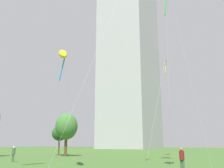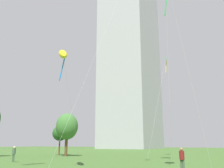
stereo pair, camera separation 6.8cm
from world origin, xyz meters
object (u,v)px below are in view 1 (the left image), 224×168
at_px(person_standing_0, 13,153).
at_px(kite_flying_1, 63,54).
at_px(park_tree_2, 60,133).
at_px(distant_highrise_0, 129,46).
at_px(person_standing_2, 182,157).
at_px(kite_flying_4, 165,60).
at_px(park_tree_0, 67,127).

xyz_separation_m(person_standing_0, kite_flying_1, (10.55, -4.12, 9.26)).
distance_m(park_tree_2, distant_highrise_0, 81.18).
bearing_deg(person_standing_2, kite_flying_1, -156.65).
bearing_deg(kite_flying_4, park_tree_0, -159.84).
bearing_deg(person_standing_2, park_tree_2, 148.41).
bearing_deg(kite_flying_4, person_standing_0, -123.76).
distance_m(park_tree_0, distant_highrise_0, 83.49).
relative_size(kite_flying_1, distant_highrise_0, 0.12).
distance_m(kite_flying_1, park_tree_0, 23.39).
height_order(person_standing_2, park_tree_0, park_tree_0).
relative_size(park_tree_2, distant_highrise_0, 0.06).
height_order(park_tree_2, distant_highrise_0, distant_highrise_0).
distance_m(person_standing_0, park_tree_2, 18.23).
relative_size(person_standing_0, kite_flying_4, 0.11).
bearing_deg(kite_flying_1, park_tree_2, 130.99).
height_order(kite_flying_1, park_tree_2, kite_flying_1).
bearing_deg(person_standing_2, park_tree_0, 148.96).
height_order(kite_flying_1, distant_highrise_0, distant_highrise_0).
xyz_separation_m(park_tree_0, park_tree_2, (-3.81, 2.58, -1.03)).
relative_size(park_tree_0, distant_highrise_0, 0.08).
distance_m(person_standing_2, park_tree_0, 27.53).
bearing_deg(distant_highrise_0, park_tree_0, -73.90).
height_order(kite_flying_1, park_tree_0, kite_flying_1).
bearing_deg(person_standing_2, person_standing_0, 179.56).
xyz_separation_m(person_standing_2, distant_highrise_0, (-42.34, 81.76, 48.68)).
bearing_deg(park_tree_0, kite_flying_4, 20.16).
bearing_deg(person_standing_0, person_standing_2, 12.57).
height_order(kite_flying_4, park_tree_0, kite_flying_4).
bearing_deg(person_standing_0, park_tree_2, 126.26).
xyz_separation_m(person_standing_0, kite_flying_4, (13.40, 20.04, 15.71)).
bearing_deg(distant_highrise_0, person_standing_2, -61.99).
relative_size(kite_flying_1, kite_flying_4, 0.66).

